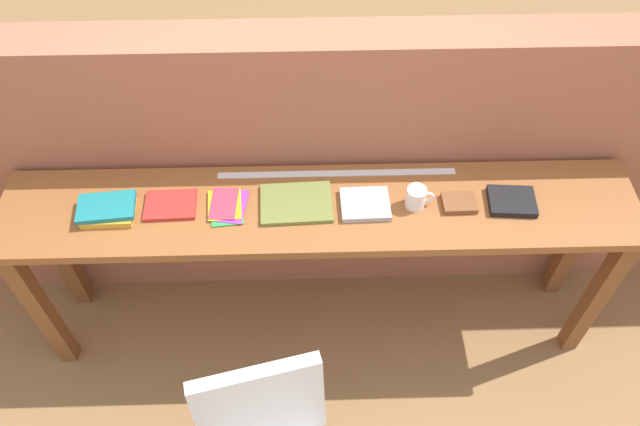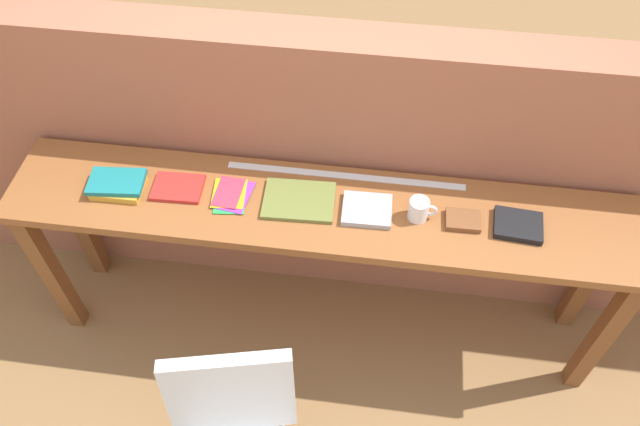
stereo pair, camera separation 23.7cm
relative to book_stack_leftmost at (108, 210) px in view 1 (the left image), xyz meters
name	(u,v)px [view 1 (the left image)]	position (x,y,z in m)	size (l,w,h in m)	color
ground_plane	(321,376)	(0.81, -0.28, -0.91)	(40.00, 40.00, 0.00)	olive
brick_wall_back	(318,171)	(0.81, 0.36, -0.19)	(6.00, 0.20, 1.43)	#9E5B42
sideboard	(320,228)	(0.81, 0.02, -0.17)	(2.50, 0.44, 0.88)	brown
book_stack_leftmost	(108,210)	(0.00, 0.00, 0.00)	(0.23, 0.16, 0.05)	gold
magazine_cycling	(171,205)	(0.23, 0.03, -0.02)	(0.20, 0.15, 0.02)	red
pamphlet_pile_colourful	(227,207)	(0.45, 0.02, -0.02)	(0.16, 0.19, 0.01)	orange
book_open_centre	(296,203)	(0.72, 0.03, -0.02)	(0.28, 0.20, 0.02)	olive
book_grey_hardcover	(365,204)	(0.98, 0.01, -0.01)	(0.19, 0.16, 0.02)	#9E9EA3
mug	(417,197)	(1.18, 0.01, 0.02)	(0.11, 0.08, 0.09)	white
leather_journal_brown	(459,203)	(1.35, 0.01, -0.01)	(0.13, 0.10, 0.02)	brown
book_repair_rightmost	(512,201)	(1.55, 0.01, -0.01)	(0.18, 0.14, 0.03)	black
ruler_metal_back_edge	(337,173)	(0.88, 0.19, -0.02)	(0.96, 0.03, 0.00)	silver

